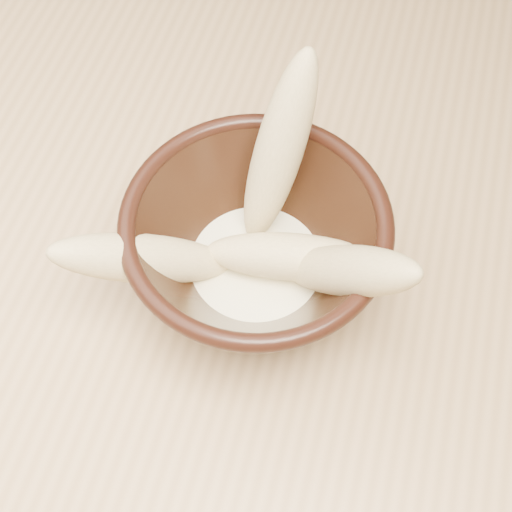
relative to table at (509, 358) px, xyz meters
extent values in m
plane|color=#A2754C|center=(0.00, 0.00, -0.67)|extent=(4.00, 4.00, 0.00)
cylinder|color=tan|center=(-0.54, 0.34, -0.32)|extent=(0.05, 0.05, 0.71)
cylinder|color=black|center=(-0.21, -0.03, 0.08)|extent=(0.08, 0.08, 0.01)
cylinder|color=black|center=(-0.21, -0.03, 0.10)|extent=(0.08, 0.08, 0.01)
torus|color=black|center=(-0.21, -0.03, 0.17)|extent=(0.18, 0.18, 0.01)
cylinder|color=#FFF7CD|center=(-0.21, -0.03, 0.11)|extent=(0.10, 0.10, 0.01)
ellipsoid|color=tan|center=(-0.21, 0.02, 0.18)|extent=(0.06, 0.10, 0.15)
ellipsoid|color=tan|center=(-0.28, -0.06, 0.15)|extent=(0.13, 0.10, 0.10)
ellipsoid|color=tan|center=(-0.15, -0.05, 0.16)|extent=(0.12, 0.08, 0.12)
ellipsoid|color=tan|center=(-0.19, -0.03, 0.14)|extent=(0.12, 0.05, 0.04)
camera|label=1|loc=(-0.15, -0.27, 0.56)|focal=50.00mm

